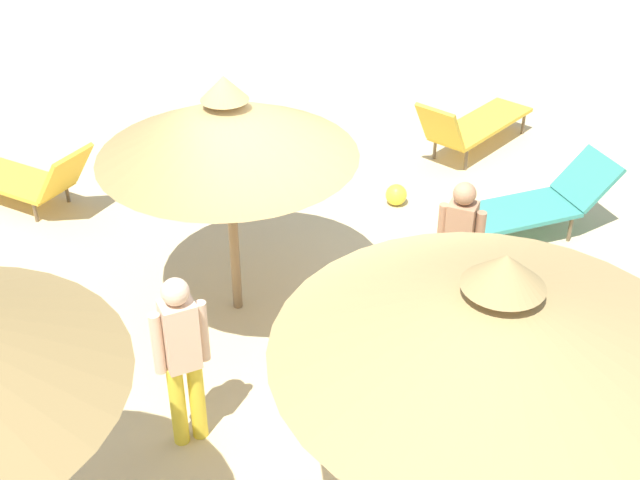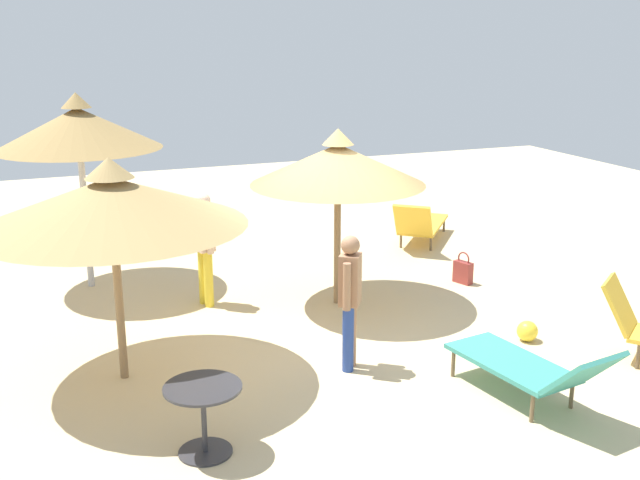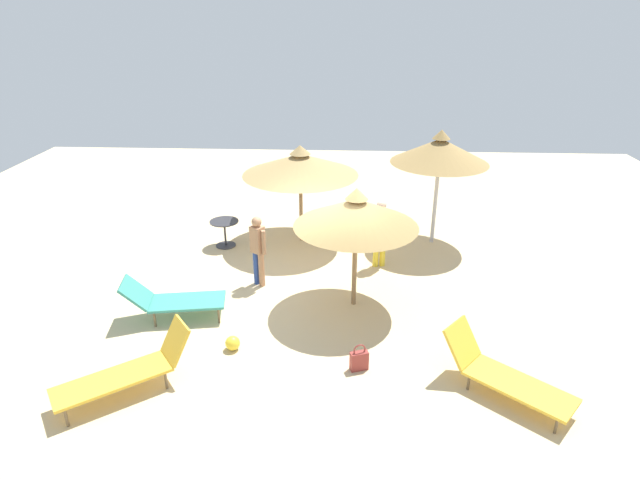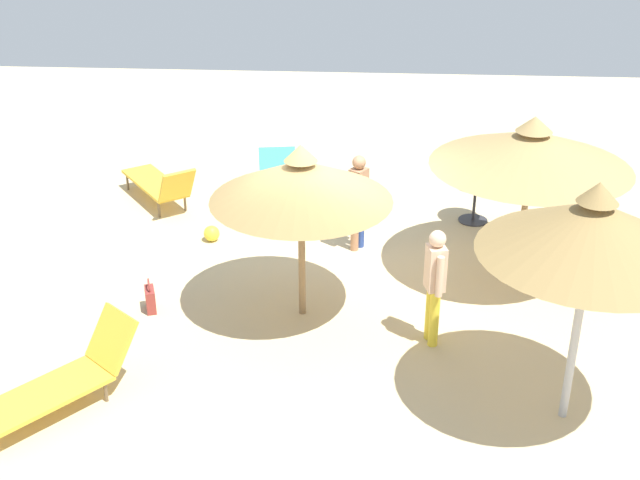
{
  "view_description": "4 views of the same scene",
  "coord_description": "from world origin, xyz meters",
  "px_view_note": "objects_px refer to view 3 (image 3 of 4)",
  "views": [
    {
      "loc": [
        6.6,
        -1.31,
        5.22
      ],
      "look_at": [
        0.26,
        -0.01,
        1.08
      ],
      "focal_mm": 47.7,
      "sensor_mm": 36.0,
      "label": 1
    },
    {
      "loc": [
        3.62,
        8.62,
        3.79
      ],
      "look_at": [
        0.37,
        0.42,
        1.3
      ],
      "focal_mm": 42.65,
      "sensor_mm": 36.0,
      "label": 2
    },
    {
      "loc": [
        -9.62,
        -0.52,
        5.56
      ],
      "look_at": [
        0.14,
        -0.03,
        1.18
      ],
      "focal_mm": 29.47,
      "sensor_mm": 36.0,
      "label": 3
    },
    {
      "loc": [
        0.56,
        -10.51,
        6.02
      ],
      "look_at": [
        -0.13,
        -0.4,
        0.97
      ],
      "focal_mm": 46.25,
      "sensor_mm": 36.0,
      "label": 4
    }
  ],
  "objects_px": {
    "parasol_umbrella_far_right": "(356,213)",
    "lounge_chair_near_left": "(502,373)",
    "side_table_round": "(225,229)",
    "lounge_chair_center": "(130,369)",
    "parasol_umbrella_far_left": "(440,151)",
    "handbag": "(359,360)",
    "lounge_chair_edge": "(172,299)",
    "person_standing_front": "(258,247)",
    "person_standing_near_right": "(380,230)",
    "parasol_umbrella_back": "(300,164)",
    "beach_ball": "(233,343)"
  },
  "relations": [
    {
      "from": "parasol_umbrella_far_right",
      "to": "lounge_chair_near_left",
      "type": "bearing_deg",
      "value": -138.83
    },
    {
      "from": "parasol_umbrella_far_right",
      "to": "side_table_round",
      "type": "height_order",
      "value": "parasol_umbrella_far_right"
    },
    {
      "from": "lounge_chair_center",
      "to": "side_table_round",
      "type": "bearing_deg",
      "value": -3.03
    },
    {
      "from": "parasol_umbrella_far_left",
      "to": "handbag",
      "type": "height_order",
      "value": "parasol_umbrella_far_left"
    },
    {
      "from": "lounge_chair_edge",
      "to": "person_standing_front",
      "type": "xyz_separation_m",
      "value": [
        1.41,
        -1.45,
        0.47
      ]
    },
    {
      "from": "person_standing_near_right",
      "to": "handbag",
      "type": "bearing_deg",
      "value": 172.23
    },
    {
      "from": "parasol_umbrella_back",
      "to": "lounge_chair_edge",
      "type": "xyz_separation_m",
      "value": [
        -3.85,
        2.16,
        -1.6
      ]
    },
    {
      "from": "beach_ball",
      "to": "person_standing_front",
      "type": "bearing_deg",
      "value": -2.52
    },
    {
      "from": "parasol_umbrella_back",
      "to": "parasol_umbrella_far_right",
      "type": "xyz_separation_m",
      "value": [
        -3.14,
        -1.33,
        -0.03
      ]
    },
    {
      "from": "beach_ball",
      "to": "lounge_chair_center",
      "type": "bearing_deg",
      "value": 130.5
    },
    {
      "from": "parasol_umbrella_back",
      "to": "lounge_chair_center",
      "type": "xyz_separation_m",
      "value": [
        -5.97,
        2.17,
        -1.6
      ]
    },
    {
      "from": "parasol_umbrella_back",
      "to": "lounge_chair_near_left",
      "type": "bearing_deg",
      "value": -147.95
    },
    {
      "from": "parasol_umbrella_far_left",
      "to": "parasol_umbrella_back",
      "type": "xyz_separation_m",
      "value": [
        -0.04,
        3.36,
        -0.37
      ]
    },
    {
      "from": "parasol_umbrella_back",
      "to": "handbag",
      "type": "xyz_separation_m",
      "value": [
        -5.26,
        -1.4,
        -1.83
      ]
    },
    {
      "from": "person_standing_near_right",
      "to": "side_table_round",
      "type": "height_order",
      "value": "person_standing_near_right"
    },
    {
      "from": "lounge_chair_near_left",
      "to": "parasol_umbrella_far_left",
      "type": "bearing_deg",
      "value": 2.26
    },
    {
      "from": "lounge_chair_edge",
      "to": "handbag",
      "type": "xyz_separation_m",
      "value": [
        -1.41,
        -3.56,
        -0.23
      ]
    },
    {
      "from": "lounge_chair_center",
      "to": "parasol_umbrella_back",
      "type": "bearing_deg",
      "value": -19.97
    },
    {
      "from": "person_standing_near_right",
      "to": "lounge_chair_edge",
      "type": "bearing_deg",
      "value": 120.91
    },
    {
      "from": "handbag",
      "to": "parasol_umbrella_back",
      "type": "bearing_deg",
      "value": 14.89
    },
    {
      "from": "parasol_umbrella_far_left",
      "to": "lounge_chair_near_left",
      "type": "relative_size",
      "value": 1.48
    },
    {
      "from": "person_standing_near_right",
      "to": "lounge_chair_near_left",
      "type": "bearing_deg",
      "value": -159.02
    },
    {
      "from": "parasol_umbrella_far_left",
      "to": "parasol_umbrella_back",
      "type": "relative_size",
      "value": 1.01
    },
    {
      "from": "lounge_chair_center",
      "to": "person_standing_front",
      "type": "xyz_separation_m",
      "value": [
        3.54,
        -1.46,
        0.47
      ]
    },
    {
      "from": "side_table_round",
      "to": "person_standing_front",
      "type": "bearing_deg",
      "value": -149.2
    },
    {
      "from": "parasol_umbrella_back",
      "to": "person_standing_near_right",
      "type": "relative_size",
      "value": 1.78
    },
    {
      "from": "person_standing_near_right",
      "to": "beach_ball",
      "type": "height_order",
      "value": "person_standing_near_right"
    },
    {
      "from": "parasol_umbrella_back",
      "to": "person_standing_near_right",
      "type": "distance_m",
      "value": 2.62
    },
    {
      "from": "lounge_chair_near_left",
      "to": "side_table_round",
      "type": "relative_size",
      "value": 2.73
    },
    {
      "from": "handbag",
      "to": "beach_ball",
      "type": "height_order",
      "value": "handbag"
    },
    {
      "from": "side_table_round",
      "to": "beach_ball",
      "type": "distance_m",
      "value": 4.48
    },
    {
      "from": "beach_ball",
      "to": "parasol_umbrella_far_left",
      "type": "bearing_deg",
      "value": -40.7
    },
    {
      "from": "person_standing_near_right",
      "to": "parasol_umbrella_back",
      "type": "bearing_deg",
      "value": 53.99
    },
    {
      "from": "parasol_umbrella_far_right",
      "to": "lounge_chair_near_left",
      "type": "xyz_separation_m",
      "value": [
        -2.58,
        -2.26,
        -1.61
      ]
    },
    {
      "from": "person_standing_near_right",
      "to": "side_table_round",
      "type": "bearing_deg",
      "value": 76.35
    },
    {
      "from": "beach_ball",
      "to": "parasol_umbrella_back",
      "type": "bearing_deg",
      "value": -9.6
    },
    {
      "from": "parasol_umbrella_far_right",
      "to": "parasol_umbrella_back",
      "type": "bearing_deg",
      "value": 22.87
    },
    {
      "from": "person_standing_front",
      "to": "handbag",
      "type": "relative_size",
      "value": 3.18
    },
    {
      "from": "parasol_umbrella_back",
      "to": "person_standing_front",
      "type": "bearing_deg",
      "value": 163.75
    },
    {
      "from": "lounge_chair_edge",
      "to": "handbag",
      "type": "bearing_deg",
      "value": -111.63
    },
    {
      "from": "person_standing_front",
      "to": "side_table_round",
      "type": "bearing_deg",
      "value": 30.8
    },
    {
      "from": "parasol_umbrella_far_left",
      "to": "side_table_round",
      "type": "bearing_deg",
      "value": 95.58
    },
    {
      "from": "parasol_umbrella_far_right",
      "to": "lounge_chair_edge",
      "type": "height_order",
      "value": "parasol_umbrella_far_right"
    },
    {
      "from": "lounge_chair_edge",
      "to": "lounge_chair_center",
      "type": "relative_size",
      "value": 0.98
    },
    {
      "from": "parasol_umbrella_far_left",
      "to": "side_table_round",
      "type": "relative_size",
      "value": 4.04
    },
    {
      "from": "parasol_umbrella_back",
      "to": "lounge_chair_center",
      "type": "relative_size",
      "value": 1.42
    },
    {
      "from": "parasol_umbrella_back",
      "to": "beach_ball",
      "type": "xyz_separation_m",
      "value": [
        -4.81,
        0.81,
        -1.88
      ]
    },
    {
      "from": "person_standing_front",
      "to": "lounge_chair_near_left",
      "type": "bearing_deg",
      "value": -127.46
    },
    {
      "from": "beach_ball",
      "to": "parasol_umbrella_far_right",
      "type": "bearing_deg",
      "value": -51.98
    },
    {
      "from": "lounge_chair_center",
      "to": "person_standing_near_right",
      "type": "bearing_deg",
      "value": -41.85
    }
  ]
}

